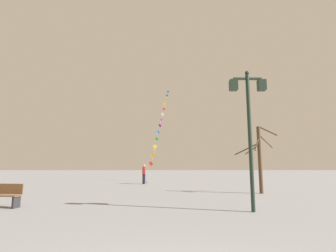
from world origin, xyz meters
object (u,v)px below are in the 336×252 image
Objects in this scene: park_bench at (1,195)px; twin_lantern_lamp_post at (249,112)px; kite_flyer at (144,174)px; kite_train at (161,122)px; bare_tree at (260,157)px.

twin_lantern_lamp_post is at bearing 2.98° from park_bench.
twin_lantern_lamp_post is 10.00m from park_bench.
twin_lantern_lamp_post is 3.00× the size of kite_flyer.
kite_flyer is 14.03m from park_bench.
twin_lantern_lamp_post is 24.40m from kite_train.
park_bench is at bearing -104.34° from kite_train.
kite_train reaches higher than kite_flyer.
bare_tree is (6.18, -17.67, -5.02)m from kite_train.
twin_lantern_lamp_post is at bearing -81.32° from kite_train.
bare_tree is at bearing 67.63° from twin_lantern_lamp_post.
twin_lantern_lamp_post is 6.83m from bare_tree.
bare_tree is (7.50, -8.22, 1.23)m from kite_flyer.
kite_train is 24.39m from park_bench.
kite_flyer is at bearing 108.99° from twin_lantern_lamp_post.
kite_train reaches higher than park_bench.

